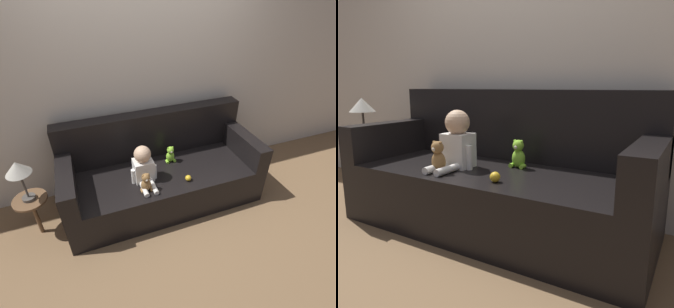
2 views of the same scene
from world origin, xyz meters
TOP-DOWN VIEW (x-y plane):
  - ground_plane at (0.00, 0.00)m, footprint 12.00×12.00m
  - wall_back at (0.00, 0.53)m, footprint 8.00×0.05m
  - couch at (0.00, 0.07)m, footprint 2.16×0.90m
  - person_baby at (-0.24, -0.10)m, footprint 0.27×0.37m
  - teddy_bear_brown at (-0.27, -0.27)m, footprint 0.12×0.10m
  - plush_toy_side at (0.13, 0.11)m, footprint 0.12×0.09m
  - toy_ball at (0.19, -0.28)m, footprint 0.06×0.06m
  - side_table at (-1.36, -0.03)m, footprint 0.32×0.32m

SIDE VIEW (x-z plane):
  - ground_plane at x=0.00m, z-range 0.00..0.00m
  - couch at x=0.00m, z-range -0.16..0.82m
  - toy_ball at x=0.19m, z-range 0.44..0.50m
  - plush_toy_side at x=0.13m, z-range 0.43..0.63m
  - teddy_bear_brown at x=-0.27m, z-range 0.43..0.64m
  - person_baby at x=-0.24m, z-range 0.42..0.82m
  - side_table at x=-1.36m, z-range 0.23..1.13m
  - wall_back at x=0.00m, z-range 0.00..2.60m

